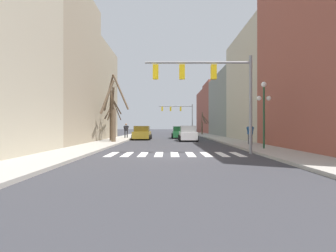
{
  "coord_description": "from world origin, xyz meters",
  "views": [
    {
      "loc": [
        -0.38,
        -14.51,
        1.62
      ],
      "look_at": [
        -0.24,
        26.08,
        1.62
      ],
      "focal_mm": 28.0,
      "sensor_mm": 36.0,
      "label": 1
    }
  ],
  "objects_px": {
    "car_driving_toward_lane": "(187,134)",
    "street_tree_left_mid": "(112,111)",
    "street_lamp_right_corner": "(263,101)",
    "pedestrian_crossing_street": "(125,129)",
    "pedestrian_near_right_corner": "(249,132)",
    "street_tree_right_near": "(111,120)",
    "street_tree_left_far": "(111,118)",
    "car_parked_right_near": "(179,133)",
    "traffic_signal_far": "(179,112)",
    "street_tree_right_mid": "(202,124)",
    "car_parked_right_far": "(141,133)",
    "traffic_signal_near": "(209,81)"
  },
  "relations": [
    {
      "from": "street_lamp_right_corner",
      "to": "street_tree_left_mid",
      "type": "height_order",
      "value": "street_tree_left_mid"
    },
    {
      "from": "car_parked_right_far",
      "to": "pedestrian_crossing_street",
      "type": "xyz_separation_m",
      "value": [
        -2.11,
        1.32,
        0.45
      ]
    },
    {
      "from": "pedestrian_crossing_street",
      "to": "street_tree_left_far",
      "type": "height_order",
      "value": "street_tree_left_far"
    },
    {
      "from": "traffic_signal_far",
      "to": "street_tree_right_mid",
      "type": "xyz_separation_m",
      "value": [
        3.83,
        -5.62,
        -2.45
      ]
    },
    {
      "from": "car_parked_right_near",
      "to": "street_tree_right_near",
      "type": "height_order",
      "value": "street_tree_right_near"
    },
    {
      "from": "traffic_signal_near",
      "to": "pedestrian_crossing_street",
      "type": "xyz_separation_m",
      "value": [
        -7.66,
        17.28,
        -3.02
      ]
    },
    {
      "from": "pedestrian_crossing_street",
      "to": "traffic_signal_near",
      "type": "bearing_deg",
      "value": -100.22
    },
    {
      "from": "pedestrian_near_right_corner",
      "to": "street_tree_left_mid",
      "type": "height_order",
      "value": "street_tree_left_mid"
    },
    {
      "from": "street_tree_left_mid",
      "to": "street_tree_right_mid",
      "type": "bearing_deg",
      "value": 62.07
    },
    {
      "from": "traffic_signal_far",
      "to": "street_tree_left_far",
      "type": "bearing_deg",
      "value": -107.75
    },
    {
      "from": "pedestrian_crossing_street",
      "to": "street_tree_left_mid",
      "type": "relative_size",
      "value": 0.28
    },
    {
      "from": "car_parked_right_near",
      "to": "car_parked_right_far",
      "type": "bearing_deg",
      "value": 127.65
    },
    {
      "from": "street_tree_right_near",
      "to": "street_tree_left_mid",
      "type": "relative_size",
      "value": 0.68
    },
    {
      "from": "traffic_signal_far",
      "to": "car_parked_right_near",
      "type": "relative_size",
      "value": 1.48
    },
    {
      "from": "car_parked_right_near",
      "to": "street_tree_right_mid",
      "type": "bearing_deg",
      "value": -21.97
    },
    {
      "from": "street_lamp_right_corner",
      "to": "street_tree_left_mid",
      "type": "relative_size",
      "value": 0.69
    },
    {
      "from": "traffic_signal_near",
      "to": "pedestrian_near_right_corner",
      "type": "height_order",
      "value": "traffic_signal_near"
    },
    {
      "from": "street_tree_left_far",
      "to": "street_lamp_right_corner",
      "type": "bearing_deg",
      "value": -38.05
    },
    {
      "from": "pedestrian_near_right_corner",
      "to": "street_tree_left_mid",
      "type": "distance_m",
      "value": 12.51
    },
    {
      "from": "traffic_signal_near",
      "to": "car_driving_toward_lane",
      "type": "relative_size",
      "value": 1.41
    },
    {
      "from": "car_driving_toward_lane",
      "to": "street_tree_left_mid",
      "type": "bearing_deg",
      "value": 117.95
    },
    {
      "from": "traffic_signal_far",
      "to": "car_driving_toward_lane",
      "type": "distance_m",
      "value": 23.39
    },
    {
      "from": "pedestrian_near_right_corner",
      "to": "street_tree_left_far",
      "type": "relative_size",
      "value": 0.33
    },
    {
      "from": "street_lamp_right_corner",
      "to": "pedestrian_near_right_corner",
      "type": "height_order",
      "value": "street_lamp_right_corner"
    },
    {
      "from": "street_tree_right_mid",
      "to": "street_tree_right_near",
      "type": "bearing_deg",
      "value": -124.38
    },
    {
      "from": "pedestrian_near_right_corner",
      "to": "street_tree_right_near",
      "type": "distance_m",
      "value": 14.58
    },
    {
      "from": "car_parked_right_near",
      "to": "street_tree_right_near",
      "type": "xyz_separation_m",
      "value": [
        -7.6,
        -6.47,
        1.5
      ]
    },
    {
      "from": "car_parked_right_far",
      "to": "pedestrian_near_right_corner",
      "type": "xyz_separation_m",
      "value": [
        9.75,
        -9.98,
        0.39
      ]
    },
    {
      "from": "street_lamp_right_corner",
      "to": "pedestrian_crossing_street",
      "type": "xyz_separation_m",
      "value": [
        -11.51,
        15.3,
        -2.04
      ]
    },
    {
      "from": "street_lamp_right_corner",
      "to": "car_parked_right_near",
      "type": "height_order",
      "value": "street_lamp_right_corner"
    },
    {
      "from": "street_tree_left_far",
      "to": "street_tree_right_near",
      "type": "xyz_separation_m",
      "value": [
        -0.29,
        1.69,
        -0.15
      ]
    },
    {
      "from": "street_tree_left_far",
      "to": "street_tree_left_mid",
      "type": "bearing_deg",
      "value": -75.46
    },
    {
      "from": "car_parked_right_far",
      "to": "pedestrian_near_right_corner",
      "type": "bearing_deg",
      "value": -135.68
    },
    {
      "from": "traffic_signal_far",
      "to": "street_tree_right_mid",
      "type": "distance_m",
      "value": 7.23
    },
    {
      "from": "street_lamp_right_corner",
      "to": "street_tree_left_mid",
      "type": "bearing_deg",
      "value": 147.1
    },
    {
      "from": "traffic_signal_near",
      "to": "pedestrian_near_right_corner",
      "type": "distance_m",
      "value": 7.92
    },
    {
      "from": "traffic_signal_far",
      "to": "car_parked_right_far",
      "type": "relative_size",
      "value": 1.59
    },
    {
      "from": "car_driving_toward_lane",
      "to": "pedestrian_crossing_street",
      "type": "height_order",
      "value": "pedestrian_crossing_street"
    },
    {
      "from": "car_parked_right_near",
      "to": "street_tree_right_mid",
      "type": "xyz_separation_m",
      "value": [
        4.54,
        11.27,
        1.22
      ]
    },
    {
      "from": "traffic_signal_near",
      "to": "car_driving_toward_lane",
      "type": "height_order",
      "value": "traffic_signal_near"
    },
    {
      "from": "traffic_signal_near",
      "to": "street_tree_left_far",
      "type": "height_order",
      "value": "traffic_signal_near"
    },
    {
      "from": "street_lamp_right_corner",
      "to": "pedestrian_near_right_corner",
      "type": "xyz_separation_m",
      "value": [
        0.35,
        3.99,
        -2.1
      ]
    },
    {
      "from": "car_parked_right_far",
      "to": "street_tree_left_far",
      "type": "distance_m",
      "value": 5.51
    },
    {
      "from": "street_tree_right_mid",
      "to": "traffic_signal_far",
      "type": "bearing_deg",
      "value": 124.23
    },
    {
      "from": "traffic_signal_far",
      "to": "car_driving_toward_lane",
      "type": "bearing_deg",
      "value": -90.34
    },
    {
      "from": "traffic_signal_far",
      "to": "street_tree_right_mid",
      "type": "height_order",
      "value": "traffic_signal_far"
    },
    {
      "from": "pedestrian_crossing_street",
      "to": "car_parked_right_near",
      "type": "bearing_deg",
      "value": -15.56
    },
    {
      "from": "car_driving_toward_lane",
      "to": "street_tree_left_mid",
      "type": "height_order",
      "value": "street_tree_left_mid"
    },
    {
      "from": "traffic_signal_far",
      "to": "street_tree_left_far",
      "type": "distance_m",
      "value": 26.38
    },
    {
      "from": "car_driving_toward_lane",
      "to": "car_parked_right_near",
      "type": "relative_size",
      "value": 0.98
    }
  ]
}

